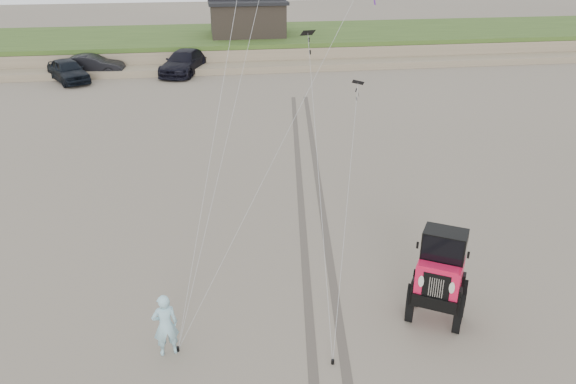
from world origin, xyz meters
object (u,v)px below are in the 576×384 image
at_px(man, 165,325).
at_px(truck_b, 92,65).
at_px(cabin, 247,16).
at_px(truck_c, 184,62).
at_px(truck_a, 68,71).
at_px(jeep, 438,287).

bearing_deg(man, truck_b, -89.60).
bearing_deg(cabin, man, -97.92).
bearing_deg(man, cabin, -109.65).
relative_size(truck_c, man, 3.34).
xyz_separation_m(truck_b, truck_c, (6.69, -0.26, 0.07)).
height_order(cabin, truck_a, cabin).
bearing_deg(jeep, truck_c, 134.42).
height_order(cabin, man, cabin).
bearing_deg(truck_b, jeep, -150.71).
bearing_deg(man, truck_c, -101.58).
xyz_separation_m(truck_c, jeep, (7.16, -30.92, 0.22)).
bearing_deg(truck_a, man, -103.85).
xyz_separation_m(truck_a, man, (8.10, -29.80, 0.06)).
bearing_deg(truck_c, man, -69.89).
distance_m(cabin, man, 37.93).
xyz_separation_m(truck_a, jeep, (15.19, -29.52, 0.26)).
bearing_deg(truck_b, truck_c, -86.92).
relative_size(truck_b, truck_c, 0.80).
bearing_deg(truck_b, cabin, -57.98).
relative_size(truck_a, truck_b, 1.01).
bearing_deg(truck_c, jeep, -56.99).
relative_size(truck_c, jeep, 1.02).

